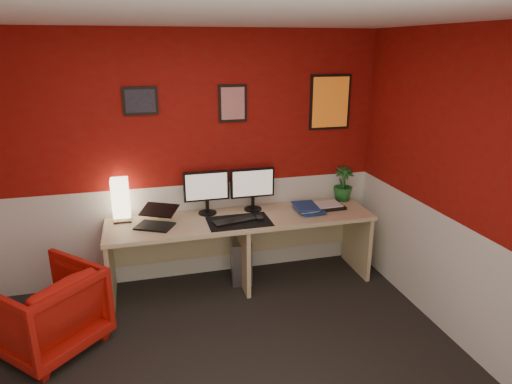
% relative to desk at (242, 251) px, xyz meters
% --- Properties ---
extents(ceiling, '(4.00, 3.50, 0.01)m').
position_rel_desk_xyz_m(ceiling, '(-0.51, -1.41, 2.13)').
color(ceiling, white).
rests_on(ceiling, ground).
extents(wall_back, '(4.00, 0.01, 2.50)m').
position_rel_desk_xyz_m(wall_back, '(-0.51, 0.34, 0.89)').
color(wall_back, maroon).
rests_on(wall_back, ground).
extents(wall_right, '(0.01, 3.50, 2.50)m').
position_rel_desk_xyz_m(wall_right, '(1.49, -1.41, 0.89)').
color(wall_right, maroon).
rests_on(wall_right, ground).
extents(wainscot_back, '(4.00, 0.01, 1.00)m').
position_rel_desk_xyz_m(wainscot_back, '(-0.51, 0.34, 0.14)').
color(wainscot_back, silver).
rests_on(wainscot_back, ground).
extents(wainscot_right, '(0.01, 3.50, 1.00)m').
position_rel_desk_xyz_m(wainscot_right, '(1.49, -1.41, 0.14)').
color(wainscot_right, silver).
rests_on(wainscot_right, ground).
extents(desk, '(2.60, 0.65, 0.73)m').
position_rel_desk_xyz_m(desk, '(0.00, 0.00, 0.00)').
color(desk, '#CDB783').
rests_on(desk, ground).
extents(shoji_lamp, '(0.16, 0.16, 0.40)m').
position_rel_desk_xyz_m(shoji_lamp, '(-1.13, 0.21, 0.56)').
color(shoji_lamp, '#FFE5B2').
rests_on(shoji_lamp, desk).
extents(laptop, '(0.40, 0.36, 0.22)m').
position_rel_desk_xyz_m(laptop, '(-0.84, -0.03, 0.47)').
color(laptop, black).
rests_on(laptop, desk).
extents(monitor_left, '(0.45, 0.06, 0.58)m').
position_rel_desk_xyz_m(monitor_left, '(-0.31, 0.19, 0.66)').
color(monitor_left, black).
rests_on(monitor_left, desk).
extents(monitor_right, '(0.45, 0.06, 0.58)m').
position_rel_desk_xyz_m(monitor_right, '(0.16, 0.18, 0.66)').
color(monitor_right, black).
rests_on(monitor_right, desk).
extents(desk_mat, '(0.60, 0.38, 0.01)m').
position_rel_desk_xyz_m(desk_mat, '(-0.05, -0.10, 0.37)').
color(desk_mat, black).
rests_on(desk_mat, desk).
extents(keyboard, '(0.44, 0.22, 0.02)m').
position_rel_desk_xyz_m(keyboard, '(-0.09, -0.09, 0.38)').
color(keyboard, black).
rests_on(keyboard, desk_mat).
extents(mouse, '(0.07, 0.10, 0.03)m').
position_rel_desk_xyz_m(mouse, '(0.15, -0.11, 0.39)').
color(mouse, black).
rests_on(mouse, desk_mat).
extents(book_bottom, '(0.26, 0.34, 0.03)m').
position_rel_desk_xyz_m(book_bottom, '(0.59, -0.01, 0.38)').
color(book_bottom, navy).
rests_on(book_bottom, desk).
extents(book_middle, '(0.20, 0.27, 0.02)m').
position_rel_desk_xyz_m(book_middle, '(0.57, -0.01, 0.40)').
color(book_middle, silver).
rests_on(book_middle, book_bottom).
extents(book_top, '(0.24, 0.31, 0.03)m').
position_rel_desk_xyz_m(book_top, '(0.54, -0.02, 0.43)').
color(book_top, navy).
rests_on(book_top, book_middle).
extents(zen_tray, '(0.36, 0.26, 0.03)m').
position_rel_desk_xyz_m(zen_tray, '(0.91, 0.05, 0.38)').
color(zen_tray, black).
rests_on(zen_tray, desk).
extents(potted_plant, '(0.23, 0.23, 0.37)m').
position_rel_desk_xyz_m(potted_plant, '(1.18, 0.23, 0.55)').
color(potted_plant, '#19591E').
rests_on(potted_plant, desk).
extents(pc_tower, '(0.26, 0.47, 0.45)m').
position_rel_desk_xyz_m(pc_tower, '(0.02, 0.15, -0.14)').
color(pc_tower, '#99999E').
rests_on(pc_tower, ground).
extents(armchair, '(1.04, 1.04, 0.68)m').
position_rel_desk_xyz_m(armchair, '(-1.73, -0.59, -0.03)').
color(armchair, red).
rests_on(armchair, ground).
extents(art_left, '(0.32, 0.02, 0.26)m').
position_rel_desk_xyz_m(art_left, '(-0.87, 0.33, 1.49)').
color(art_left, black).
rests_on(art_left, wall_back).
extents(art_center, '(0.28, 0.02, 0.36)m').
position_rel_desk_xyz_m(art_center, '(-0.00, 0.33, 1.44)').
color(art_center, red).
rests_on(art_center, wall_back).
extents(art_right, '(0.44, 0.02, 0.56)m').
position_rel_desk_xyz_m(art_right, '(1.02, 0.33, 1.42)').
color(art_right, orange).
rests_on(art_right, wall_back).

